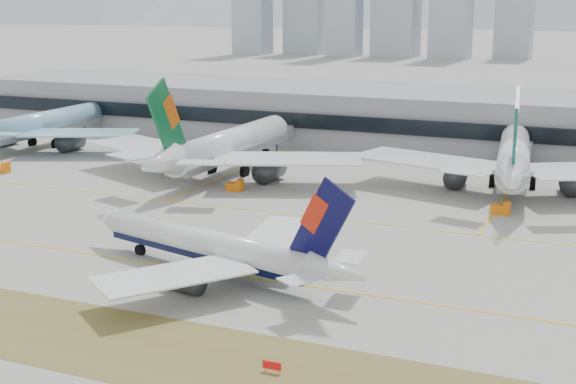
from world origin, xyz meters
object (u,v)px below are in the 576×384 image
at_px(taxiing_airliner, 216,248).
at_px(widebody_cathay, 514,159).
at_px(widebody_eva, 225,147).
at_px(widebody_korean, 40,125).
at_px(terminal, 428,118).

bearing_deg(taxiing_airliner, widebody_cathay, -99.11).
xyz_separation_m(taxiing_airliner, widebody_eva, (-30.68, 62.04, 2.38)).
height_order(taxiing_airliner, widebody_korean, widebody_korean).
bearing_deg(terminal, widebody_korean, -154.31).
bearing_deg(widebody_cathay, taxiing_airliner, 149.48).
relative_size(widebody_eva, widebody_cathay, 1.01).
xyz_separation_m(taxiing_airliner, widebody_korean, (-94.40, 74.37, 1.86)).
distance_m(taxiing_airliner, terminal, 121.07).
height_order(taxiing_airliner, widebody_eva, widebody_eva).
bearing_deg(terminal, widebody_eva, -119.38).
relative_size(widebody_eva, terminal, 0.25).
bearing_deg(widebody_eva, terminal, -28.72).
distance_m(taxiing_airliner, widebody_eva, 69.25).
relative_size(widebody_korean, widebody_cathay, 0.93).
xyz_separation_m(widebody_korean, widebody_cathay, (126.74, 0.01, 0.50)).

